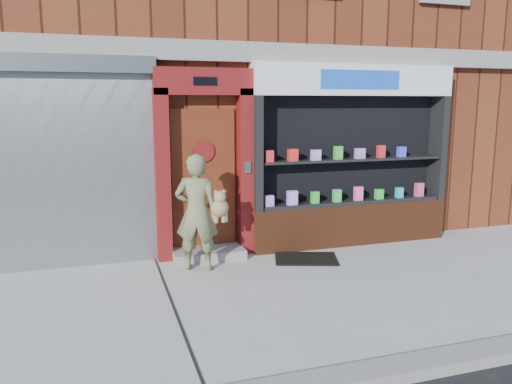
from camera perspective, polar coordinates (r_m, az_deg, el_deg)
name	(u,v)px	position (r m, az deg, el deg)	size (l,w,h in m)	color
ground	(294,292)	(6.54, 4.38, -11.28)	(80.00, 80.00, 0.00)	#9E9E99
curb	(386,372)	(4.79, 14.68, -19.32)	(60.00, 0.30, 0.12)	gray
building	(197,30)	(11.96, -6.74, 17.86)	(12.00, 8.16, 8.00)	#5A2414
shutter_bay	(46,151)	(7.62, -22.89, 4.33)	(3.10, 0.30, 3.04)	gray
red_door_bay	(205,164)	(7.71, -5.90, 3.19)	(1.52, 0.58, 2.90)	#5D0F11
pharmacy_bay	(351,164)	(8.54, 10.82, 3.16)	(3.50, 0.41, 3.00)	#5F2B16
woman	(198,212)	(7.16, -6.63, -2.30)	(0.82, 0.59, 1.69)	#696A46
doormat	(306,259)	(7.81, 5.72, -7.59)	(0.94, 0.66, 0.02)	black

